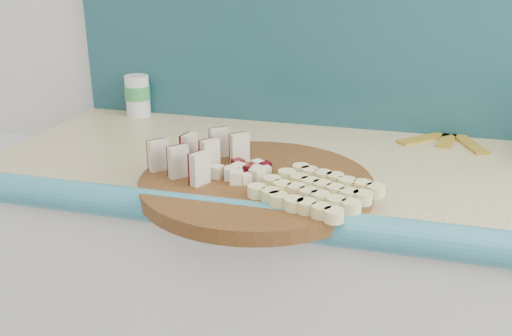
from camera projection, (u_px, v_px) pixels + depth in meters
name	position (u px, v px, depth m)	size (l,w,h in m)	color
cutting_board	(256.00, 185.00, 1.08)	(0.44, 0.44, 0.03)	#48270F
apple_wedges	(199.00, 154.00, 1.11)	(0.17, 0.19, 0.06)	beige
apple_chunks	(245.00, 169.00, 1.09)	(0.07, 0.08, 0.02)	#F0E9C0
banana_slices	(316.00, 191.00, 0.99)	(0.23, 0.22, 0.02)	#F1E493
canister	(138.00, 95.00, 1.56)	(0.07, 0.07, 0.11)	silver
banana_peel	(447.00, 140.00, 1.37)	(0.21, 0.18, 0.01)	gold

